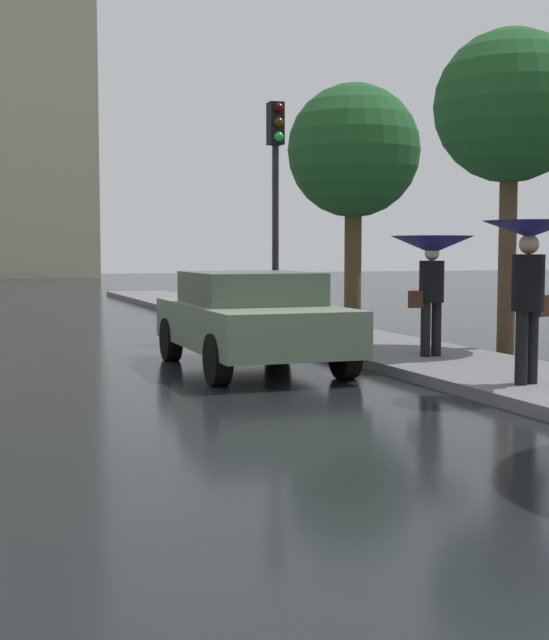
% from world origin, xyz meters
% --- Properties ---
extents(car_green_mid_road, '(1.94, 3.94, 1.33)m').
position_xyz_m(car_green_mid_road, '(2.55, 9.09, 0.70)').
color(car_green_mid_road, slate).
rests_on(car_green_mid_road, ground).
extents(pedestrian_with_umbrella_near, '(1.16, 1.16, 1.69)m').
position_xyz_m(pedestrian_with_umbrella_near, '(5.03, 8.50, 1.54)').
color(pedestrian_with_umbrella_near, black).
rests_on(pedestrian_with_umbrella_near, sidewalk_strip).
extents(pedestrian_with_umbrella_far, '(1.02, 1.02, 1.82)m').
position_xyz_m(pedestrian_with_umbrella_far, '(4.70, 5.83, 1.57)').
color(pedestrian_with_umbrella_far, black).
rests_on(pedestrian_with_umbrella_far, sidewalk_strip).
extents(traffic_light, '(0.26, 0.39, 4.12)m').
position_xyz_m(traffic_light, '(4.20, 12.60, 3.01)').
color(traffic_light, black).
rests_on(traffic_light, sidewalk_strip).
extents(street_tree_near, '(2.88, 2.88, 5.23)m').
position_xyz_m(street_tree_near, '(6.97, 15.25, 3.75)').
color(street_tree_near, '#4C3823').
rests_on(street_tree_near, ground).
extents(street_tree_far, '(2.31, 2.31, 4.97)m').
position_xyz_m(street_tree_far, '(6.73, 9.17, 3.78)').
color(street_tree_far, '#4C3823').
rests_on(street_tree_far, ground).
extents(distant_tower, '(9.28, 9.47, 34.64)m').
position_xyz_m(distant_tower, '(3.07, 53.74, 15.87)').
color(distant_tower, '#B2A88E').
rests_on(distant_tower, ground).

